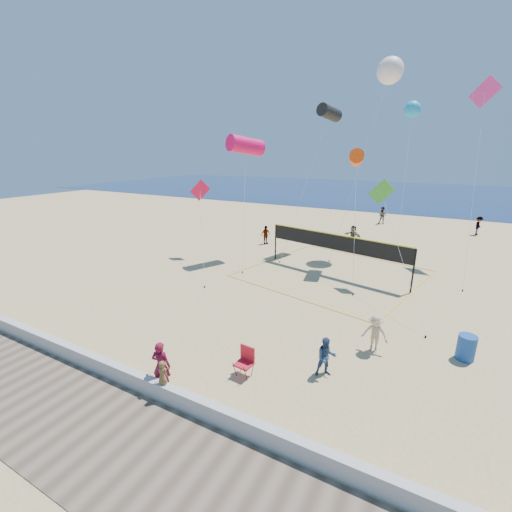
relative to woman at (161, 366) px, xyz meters
The scene contains 23 objects.
ground 3.24m from the woman, 56.47° to the left, with size 120.00×120.00×0.00m, color #D9B27A.
ocean 64.63m from the woman, 88.47° to the left, with size 140.00×50.00×0.03m, color navy.
seawall 1.86m from the woman, 13.16° to the right, with size 32.00×0.30×0.60m, color beige.
boardwalk 3.08m from the woman, 54.38° to the right, with size 32.00×3.60×0.03m, color brown.
woman is the anchor object (origin of this frame).
toddler 0.55m from the woman, 41.64° to the right, with size 0.39×0.26×0.81m, color brown.
bystander_a 5.74m from the woman, 35.89° to the left, with size 0.72×0.56×1.49m, color navy.
bystander_b 8.28m from the woman, 44.55° to the left, with size 1.03×0.59×1.60m, color tan.
far_person_0 19.44m from the woman, 106.50° to the left, with size 0.95×0.40×1.62m, color gray.
far_person_1 21.73m from the woman, 86.65° to the left, with size 1.62×0.52×1.75m, color gray.
far_person_3 32.62m from the woman, 86.52° to the left, with size 0.91×0.71×1.87m, color gray.
far_person_4 33.33m from the woman, 70.74° to the left, with size 1.15×0.66×1.78m, color gray.
camp_chair 2.92m from the woman, 43.77° to the left, with size 0.64×0.77×1.22m.
trash_barrel 11.48m from the woman, 37.18° to the left, with size 0.67×0.67×1.01m, color #164190.
volleyball_net 14.21m from the woman, 82.41° to the left, with size 11.97×11.85×2.68m.
kite_0 16.95m from the woman, 109.18° to the left, with size 2.66×4.73×8.90m.
kite_1 22.00m from the woman, 92.36° to the left, with size 2.23×6.52×11.16m.
kite_2 17.30m from the woman, 81.62° to the left, with size 2.22×6.00×7.97m.
kite_3 16.02m from the woman, 121.85° to the left, with size 5.09×5.70×5.83m.
kite_4 14.69m from the woman, 70.85° to the left, with size 4.11×5.84×6.32m.
kite_5 25.20m from the woman, 67.00° to the left, with size 1.82×7.41×12.47m.
kite_6 24.11m from the woman, 81.42° to the left, with size 3.25×5.18×14.02m.
kite_7 28.08m from the woman, 80.48° to the left, with size 1.76×7.70×11.74m.
Camera 1 is at (5.77, -9.76, 7.80)m, focal length 24.00 mm.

